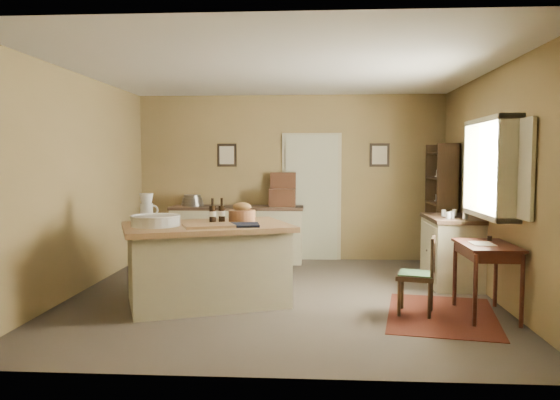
# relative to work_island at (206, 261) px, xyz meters

# --- Properties ---
(ground) EXTENTS (5.00, 5.00, 0.00)m
(ground) POSITION_rel_work_island_xyz_m (0.83, 0.39, -0.48)
(ground) COLOR brown
(ground) RESTS_ON ground
(wall_back) EXTENTS (5.00, 0.10, 2.70)m
(wall_back) POSITION_rel_work_island_xyz_m (0.83, 2.89, 0.87)
(wall_back) COLOR olive
(wall_back) RESTS_ON ground
(wall_front) EXTENTS (5.00, 0.10, 2.70)m
(wall_front) POSITION_rel_work_island_xyz_m (0.83, -2.11, 0.87)
(wall_front) COLOR olive
(wall_front) RESTS_ON ground
(wall_left) EXTENTS (0.10, 5.00, 2.70)m
(wall_left) POSITION_rel_work_island_xyz_m (-1.67, 0.39, 0.87)
(wall_left) COLOR olive
(wall_left) RESTS_ON ground
(wall_right) EXTENTS (0.10, 5.00, 2.70)m
(wall_right) POSITION_rel_work_island_xyz_m (3.33, 0.39, 0.87)
(wall_right) COLOR olive
(wall_right) RESTS_ON ground
(ceiling) EXTENTS (5.00, 5.00, 0.00)m
(ceiling) POSITION_rel_work_island_xyz_m (0.83, 0.39, 2.22)
(ceiling) COLOR silver
(ceiling) RESTS_ON wall_back
(door) EXTENTS (0.97, 0.06, 2.11)m
(door) POSITION_rel_work_island_xyz_m (1.18, 2.86, 0.57)
(door) COLOR beige
(door) RESTS_ON ground
(framed_prints) EXTENTS (2.82, 0.02, 0.38)m
(framed_prints) POSITION_rel_work_island_xyz_m (1.03, 2.87, 1.24)
(framed_prints) COLOR black
(framed_prints) RESTS_ON ground
(window) EXTENTS (0.25, 1.99, 1.12)m
(window) POSITION_rel_work_island_xyz_m (3.25, 0.19, 1.07)
(window) COLOR #B3AC8C
(window) RESTS_ON ground
(work_island) EXTENTS (2.14, 1.78, 1.20)m
(work_island) POSITION_rel_work_island_xyz_m (0.00, 0.00, 0.00)
(work_island) COLOR #B3AC8C
(work_island) RESTS_ON ground
(sideboard) EXTENTS (2.12, 0.60, 1.18)m
(sideboard) POSITION_rel_work_island_xyz_m (-0.00, 2.59, -0.00)
(sideboard) COLOR #B3AC8C
(sideboard) RESTS_ON ground
(rug) EXTENTS (1.37, 1.77, 0.01)m
(rug) POSITION_rel_work_island_xyz_m (2.58, -0.33, -0.48)
(rug) COLOR #4F1E11
(rug) RESTS_ON ground
(writing_desk) EXTENTS (0.53, 0.86, 0.82)m
(writing_desk) POSITION_rel_work_island_xyz_m (3.03, -0.33, 0.18)
(writing_desk) COLOR #391811
(writing_desk) RESTS_ON ground
(desk_chair) EXTENTS (0.47, 0.47, 0.81)m
(desk_chair) POSITION_rel_work_island_xyz_m (2.31, -0.31, -0.07)
(desk_chair) COLOR black
(desk_chair) RESTS_ON ground
(right_cabinet) EXTENTS (0.62, 1.11, 0.99)m
(right_cabinet) POSITION_rel_work_island_xyz_m (3.03, 1.14, -0.02)
(right_cabinet) COLOR #B3AC8C
(right_cabinet) RESTS_ON ground
(shelving_unit) EXTENTS (0.32, 0.85, 1.88)m
(shelving_unit) POSITION_rel_work_island_xyz_m (3.18, 2.25, 0.46)
(shelving_unit) COLOR black
(shelving_unit) RESTS_ON ground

